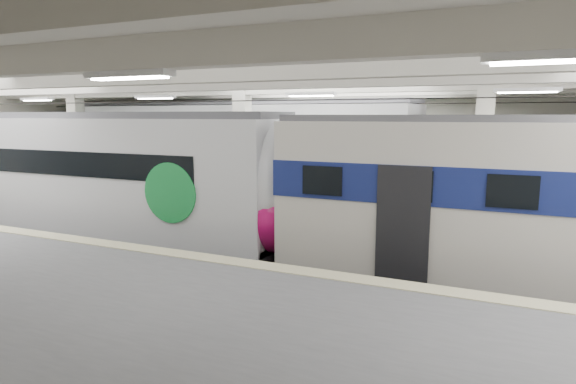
% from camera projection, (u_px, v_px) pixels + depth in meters
% --- Properties ---
extents(station_hall, '(36.00, 24.00, 5.75)m').
position_uv_depth(station_hall, '(255.00, 159.00, 11.74)').
color(station_hall, black).
rests_on(station_hall, ground).
extents(modern_emu, '(13.60, 2.81, 4.40)m').
position_uv_depth(modern_emu, '(140.00, 182.00, 15.52)').
color(modern_emu, silver).
rests_on(modern_emu, ground).
extents(older_rer, '(13.02, 2.88, 4.31)m').
position_uv_depth(older_rer, '(559.00, 207.00, 10.77)').
color(older_rer, beige).
rests_on(older_rer, ground).
extents(far_train, '(15.55, 3.82, 4.87)m').
position_uv_depth(far_train, '(232.00, 158.00, 20.36)').
color(far_train, silver).
rests_on(far_train, ground).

